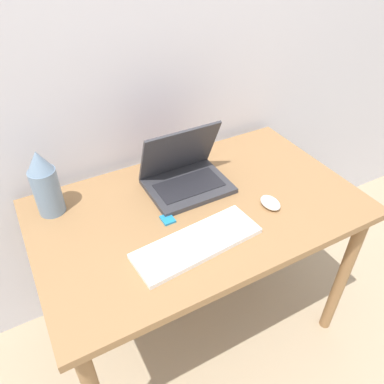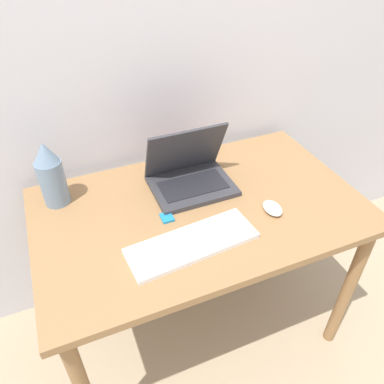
# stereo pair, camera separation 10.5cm
# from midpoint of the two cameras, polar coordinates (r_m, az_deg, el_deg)

# --- Properties ---
(wall_back) EXTENTS (6.00, 0.05, 2.50)m
(wall_back) POSITION_cam_midpoint_polar(r_m,az_deg,el_deg) (1.49, -3.37, 22.82)
(wall_back) COLOR silver
(wall_back) RESTS_ON ground_plane
(desk) EXTENTS (1.20, 0.72, 0.75)m
(desk) POSITION_cam_midpoint_polar(r_m,az_deg,el_deg) (1.44, 3.34, -5.21)
(desk) COLOR olive
(desk) RESTS_ON ground_plane
(laptop) EXTENTS (0.31, 0.24, 0.24)m
(laptop) POSITION_cam_midpoint_polar(r_m,az_deg,el_deg) (1.45, 1.68, 2.78)
(laptop) COLOR #333338
(laptop) RESTS_ON desk
(keyboard) EXTENTS (0.44, 0.18, 0.02)m
(keyboard) POSITION_cam_midpoint_polar(r_m,az_deg,el_deg) (1.23, 2.52, -7.87)
(keyboard) COLOR white
(keyboard) RESTS_ON desk
(mouse) EXTENTS (0.06, 0.09, 0.03)m
(mouse) POSITION_cam_midpoint_polar(r_m,az_deg,el_deg) (1.39, 14.31, -2.48)
(mouse) COLOR white
(mouse) RESTS_ON desk
(vase) EXTENTS (0.09, 0.09, 0.25)m
(vase) POSITION_cam_midpoint_polar(r_m,az_deg,el_deg) (1.39, -18.74, 2.47)
(vase) COLOR slate
(vase) RESTS_ON desk
(mp3_player) EXTENTS (0.04, 0.05, 0.01)m
(mp3_player) POSITION_cam_midpoint_polar(r_m,az_deg,el_deg) (1.32, -1.57, -3.98)
(mp3_player) COLOR #1E7FB7
(mp3_player) RESTS_ON desk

